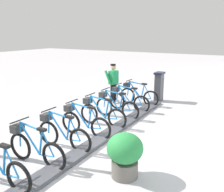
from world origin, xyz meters
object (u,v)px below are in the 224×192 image
Objects in this scene: bike_docked_4 at (83,122)px; bike_docked_6 at (34,147)px; bike_docked_1 at (127,100)px; bike_docked_5 at (61,133)px; worker_near_rack at (113,82)px; bike_docked_0 at (137,95)px; planter_bush at (125,153)px; bike_docked_2 at (115,106)px; payment_kiosk at (159,86)px; bike_docked_3 at (101,113)px.

bike_docked_4 is 1.00× the size of bike_docked_6.
bike_docked_1 is 3.80m from bike_docked_5.
worker_near_rack reaches higher than bike_docked_4.
bike_docked_0 is 1.77× the size of planter_bush.
bike_docked_0 and bike_docked_1 have the same top height.
bike_docked_2 is 1.00× the size of bike_docked_4.
bike_docked_6 is at bearing 90.00° from bike_docked_0.
payment_kiosk is 2.04m from bike_docked_1.
bike_docked_6 is 1.04× the size of worker_near_rack.
bike_docked_5 is 4.67m from worker_near_rack.
payment_kiosk is 0.74× the size of bike_docked_6.
bike_docked_1 is 1.90m from bike_docked_3.
payment_kiosk is 0.74× the size of bike_docked_0.
bike_docked_1 reaches higher than planter_bush.
bike_docked_4 is (0.00, 2.85, 0.00)m from bike_docked_1.
bike_docked_2 is 0.95m from bike_docked_3.
bike_docked_3 is at bearing 90.00° from bike_docked_0.
planter_bush is (-2.04, 0.38, 0.11)m from bike_docked_5.
planter_bush is at bearing -164.41° from bike_docked_6.
bike_docked_0 is at bearing -90.00° from bike_docked_2.
bike_docked_3 is 0.95m from bike_docked_4.
bike_docked_0 is 1.90m from bike_docked_2.
bike_docked_5 is 0.95m from bike_docked_6.
planter_bush is (-2.04, 3.23, 0.11)m from bike_docked_2.
worker_near_rack reaches higher than bike_docked_5.
bike_docked_4 is at bearing -33.14° from planter_bush.
bike_docked_2 is at bearing 90.00° from bike_docked_1.
worker_near_rack is (1.60, 1.20, 0.24)m from payment_kiosk.
bike_docked_1 and bike_docked_5 have the same top height.
bike_docked_2 is at bearing -90.00° from bike_docked_4.
payment_kiosk reaches higher than bike_docked_3.
bike_docked_3 is (0.00, 0.95, 0.00)m from bike_docked_2.
bike_docked_4 is 1.00× the size of bike_docked_5.
bike_docked_4 is 3.76m from worker_near_rack.
bike_docked_5 is 1.00× the size of bike_docked_6.
worker_near_rack is at bearing -58.49° from bike_docked_2.
bike_docked_2 is 3.82m from planter_bush.
bike_docked_1 is 1.36m from worker_near_rack.
payment_kiosk is 5.77m from bike_docked_5.
bike_docked_0 is 2.85m from bike_docked_3.
worker_near_rack is at bearing -35.47° from bike_docked_1.
bike_docked_0 is 1.16m from worker_near_rack.
bike_docked_4 is (0.00, 3.80, 0.00)m from bike_docked_0.
bike_docked_4 is (0.00, 0.95, 0.00)m from bike_docked_3.
bike_docked_0 is 0.95m from bike_docked_1.
payment_kiosk is 0.74× the size of bike_docked_2.
payment_kiosk is at bearing -119.98° from bike_docked_0.
bike_docked_1 and bike_docked_2 have the same top height.
payment_kiosk reaches higher than bike_docked_5.
payment_kiosk is at bearing -76.53° from planter_bush.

